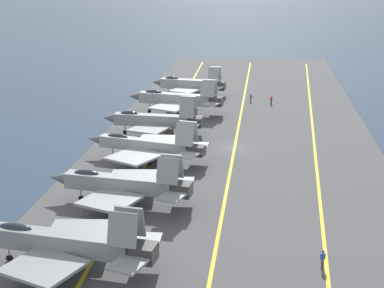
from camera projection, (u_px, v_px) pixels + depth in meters
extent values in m
plane|color=navy|center=(235.00, 150.00, 84.47)|extent=(2000.00, 2000.00, 0.00)
cube|color=#4C4C4F|center=(235.00, 149.00, 84.42)|extent=(176.88, 41.30, 0.40)
cube|color=yellow|center=(315.00, 151.00, 83.02)|extent=(159.04, 7.60, 0.01)
cube|color=yellow|center=(235.00, 148.00, 84.36)|extent=(159.19, 0.36, 0.01)
cube|color=yellow|center=(157.00, 145.00, 85.70)|extent=(159.16, 3.75, 0.01)
cube|color=gray|center=(58.00, 242.00, 49.83)|extent=(3.43, 13.05, 1.68)
cube|color=#38383A|center=(143.00, 253.00, 47.93)|extent=(2.20, 2.34, 1.43)
ellipsoid|color=#232D38|center=(15.00, 228.00, 50.56)|extent=(1.35, 3.24, 0.93)
cube|color=gray|center=(43.00, 267.00, 46.78)|extent=(6.72, 7.05, 0.28)
cube|color=gray|center=(80.00, 232.00, 52.97)|extent=(5.58, 6.10, 0.28)
cube|color=gray|center=(122.00, 230.00, 46.81)|extent=(1.20, 2.55, 2.80)
cube|color=gray|center=(130.00, 221.00, 48.45)|extent=(1.20, 2.55, 2.80)
cube|color=gray|center=(127.00, 265.00, 45.99)|extent=(3.41, 3.19, 0.20)
cube|color=gray|center=(146.00, 240.00, 50.14)|extent=(2.89, 2.55, 0.20)
cylinder|color=#B2B2B7|center=(9.00, 253.00, 51.49)|extent=(0.16, 0.16, 1.64)
cylinder|color=black|center=(10.00, 258.00, 51.63)|extent=(0.30, 0.62, 0.60)
cylinder|color=#B2B2B7|center=(67.00, 268.00, 48.89)|extent=(0.16, 0.16, 1.64)
cylinder|color=black|center=(67.00, 273.00, 49.04)|extent=(0.30, 0.62, 0.60)
cylinder|color=#B2B2B7|center=(79.00, 255.00, 51.07)|extent=(0.16, 0.16, 1.64)
cylinder|color=black|center=(79.00, 260.00, 51.22)|extent=(0.30, 0.62, 0.60)
cube|color=gray|center=(118.00, 184.00, 63.40)|extent=(3.20, 12.15, 1.69)
cone|color=#5B5E60|center=(59.00, 178.00, 65.07)|extent=(1.88, 2.46, 1.60)
cube|color=#38383A|center=(182.00, 189.00, 61.70)|extent=(2.17, 2.18, 1.43)
ellipsoid|color=#232D38|center=(87.00, 174.00, 64.04)|extent=(1.29, 3.02, 0.93)
cube|color=gray|center=(110.00, 200.00, 60.25)|extent=(6.77, 6.75, 0.28)
cube|color=gray|center=(133.00, 178.00, 66.68)|extent=(5.81, 5.78, 0.28)
cube|color=gray|center=(168.00, 171.00, 60.55)|extent=(1.15, 2.37, 2.74)
cube|color=gray|center=(172.00, 166.00, 62.19)|extent=(1.15, 2.37, 2.74)
cube|color=gray|center=(172.00, 197.00, 59.74)|extent=(3.35, 3.01, 0.20)
cube|color=gray|center=(183.00, 182.00, 63.90)|extent=(2.90, 2.41, 0.20)
cylinder|color=#B2B2B7|center=(81.00, 194.00, 64.94)|extent=(0.16, 0.16, 1.60)
cylinder|color=black|center=(81.00, 198.00, 65.08)|extent=(0.29, 0.62, 0.60)
cylinder|color=#B2B2B7|center=(126.00, 203.00, 62.49)|extent=(0.16, 0.16, 1.60)
cylinder|color=black|center=(126.00, 207.00, 62.63)|extent=(0.29, 0.62, 0.60)
cylinder|color=#B2B2B7|center=(133.00, 195.00, 64.68)|extent=(0.16, 0.16, 1.60)
cylinder|color=black|center=(133.00, 199.00, 64.82)|extent=(0.29, 0.62, 0.60)
cube|color=#9EA3A8|center=(144.00, 145.00, 77.60)|extent=(4.35, 12.55, 1.51)
cone|color=#5B5E60|center=(95.00, 139.00, 80.03)|extent=(1.94, 2.64, 1.43)
cube|color=#38383A|center=(197.00, 151.00, 75.11)|extent=(2.15, 2.38, 1.28)
ellipsoid|color=#232D38|center=(118.00, 137.00, 78.67)|extent=(1.51, 3.16, 0.83)
cube|color=#9EA3A8|center=(135.00, 157.00, 74.32)|extent=(7.64, 7.48, 0.28)
cube|color=#9EA3A8|center=(158.00, 141.00, 80.88)|extent=(5.87, 5.49, 0.28)
cube|color=#9EA3A8|center=(185.00, 134.00, 74.21)|extent=(1.42, 2.52, 2.89)
cube|color=#9EA3A8|center=(189.00, 131.00, 75.64)|extent=(1.42, 2.52, 2.89)
cube|color=#9EA3A8|center=(187.00, 155.00, 73.35)|extent=(3.51, 3.29, 0.20)
cube|color=#9EA3A8|center=(199.00, 146.00, 77.21)|extent=(2.93, 2.53, 0.20)
cylinder|color=#B2B2B7|center=(113.00, 152.00, 79.60)|extent=(0.16, 0.16, 1.61)
cylinder|color=black|center=(113.00, 156.00, 79.75)|extent=(0.35, 0.63, 0.60)
cylinder|color=#B2B2B7|center=(149.00, 159.00, 76.68)|extent=(0.16, 0.16, 1.61)
cylinder|color=black|center=(150.00, 163.00, 76.82)|extent=(0.35, 0.63, 0.60)
cylinder|color=#B2B2B7|center=(156.00, 155.00, 78.57)|extent=(0.16, 0.16, 1.61)
cylinder|color=black|center=(156.00, 158.00, 78.71)|extent=(0.35, 0.63, 0.60)
cube|color=gray|center=(152.00, 120.00, 89.97)|extent=(2.44, 11.72, 1.72)
cone|color=#5B5E60|center=(109.00, 118.00, 91.16)|extent=(1.77, 2.30, 1.64)
cube|color=#38383A|center=(196.00, 122.00, 88.75)|extent=(2.09, 2.00, 1.46)
ellipsoid|color=#232D38|center=(129.00, 114.00, 90.35)|extent=(1.12, 2.88, 0.95)
cube|color=gray|center=(149.00, 129.00, 87.04)|extent=(5.99, 6.21, 0.28)
cube|color=gray|center=(159.00, 119.00, 93.08)|extent=(5.53, 5.80, 0.28)
cube|color=gray|center=(187.00, 108.00, 87.44)|extent=(1.06, 2.25, 2.97)
cube|color=gray|center=(189.00, 105.00, 89.14)|extent=(1.06, 2.25, 2.97)
cube|color=gray|center=(190.00, 126.00, 86.70)|extent=(3.24, 2.79, 0.20)
cube|color=gray|center=(196.00, 118.00, 90.96)|extent=(3.03, 2.50, 0.20)
cylinder|color=#B2B2B7|center=(125.00, 129.00, 91.20)|extent=(0.16, 0.16, 1.55)
cylinder|color=black|center=(125.00, 132.00, 91.34)|extent=(0.26, 0.61, 0.60)
cylinder|color=#B2B2B7|center=(157.00, 133.00, 89.09)|extent=(0.16, 0.16, 1.55)
cylinder|color=black|center=(157.00, 136.00, 89.23)|extent=(0.26, 0.61, 0.60)
cylinder|color=#B2B2B7|center=(161.00, 129.00, 91.36)|extent=(0.16, 0.16, 1.55)
cylinder|color=black|center=(161.00, 132.00, 91.50)|extent=(0.26, 0.61, 0.60)
cube|color=#9EA3A8|center=(175.00, 99.00, 103.15)|extent=(3.71, 12.88, 1.85)
cone|color=#5B5E60|center=(135.00, 96.00, 105.05)|extent=(2.09, 2.64, 1.76)
cube|color=#38383A|center=(217.00, 101.00, 101.20)|extent=(2.41, 2.36, 1.57)
ellipsoid|color=#232D38|center=(154.00, 93.00, 103.89)|extent=(1.46, 3.22, 1.02)
cube|color=#9EA3A8|center=(171.00, 107.00, 99.72)|extent=(7.39, 7.28, 0.28)
cube|color=#9EA3A8|center=(183.00, 98.00, 106.70)|extent=(6.22, 6.03, 0.28)
cube|color=#9EA3A8|center=(208.00, 89.00, 100.00)|extent=(1.20, 2.51, 2.69)
cube|color=#9EA3A8|center=(210.00, 87.00, 101.80)|extent=(1.20, 2.51, 2.69)
cube|color=#9EA3A8|center=(210.00, 104.00, 99.19)|extent=(3.42, 3.17, 0.20)
cube|color=#9EA3A8|center=(217.00, 98.00, 103.48)|extent=(2.86, 2.48, 0.20)
cylinder|color=#B2B2B7|center=(149.00, 107.00, 104.89)|extent=(0.16, 0.16, 1.80)
cylinder|color=black|center=(149.00, 111.00, 105.06)|extent=(0.31, 0.63, 0.60)
cylinder|color=#B2B2B7|center=(180.00, 111.00, 102.15)|extent=(0.16, 0.16, 1.80)
cylinder|color=black|center=(180.00, 114.00, 102.32)|extent=(0.31, 0.63, 0.60)
cylinder|color=#B2B2B7|center=(184.00, 108.00, 104.54)|extent=(0.16, 0.16, 1.80)
cylinder|color=black|center=(184.00, 111.00, 104.71)|extent=(0.31, 0.63, 0.60)
cube|color=#9EA3A8|center=(188.00, 84.00, 118.11)|extent=(3.55, 11.39, 1.89)
cone|color=#5B5E60|center=(157.00, 82.00, 119.80)|extent=(2.09, 2.37, 1.79)
cube|color=#38383A|center=(221.00, 86.00, 116.38)|extent=(2.42, 2.13, 1.61)
ellipsoid|color=#232D38|center=(172.00, 79.00, 118.74)|extent=(1.44, 2.86, 1.04)
cube|color=#9EA3A8|center=(185.00, 90.00, 115.07)|extent=(6.37, 6.36, 0.28)
cube|color=#9EA3A8|center=(194.00, 84.00, 121.31)|extent=(5.31, 5.29, 0.28)
cube|color=#9EA3A8|center=(213.00, 75.00, 115.12)|extent=(1.16, 2.23, 2.69)
cube|color=#9EA3A8|center=(216.00, 73.00, 116.95)|extent=(1.16, 2.23, 2.69)
cube|color=#9EA3A8|center=(216.00, 88.00, 114.34)|extent=(3.33, 2.91, 0.20)
cube|color=#9EA3A8|center=(221.00, 84.00, 118.66)|extent=(2.85, 2.19, 0.20)
cylinder|color=#B2B2B7|center=(169.00, 91.00, 119.67)|extent=(0.16, 0.16, 1.42)
cylinder|color=black|center=(169.00, 93.00, 119.79)|extent=(0.31, 0.63, 0.60)
cylinder|color=#B2B2B7|center=(192.00, 94.00, 117.07)|extent=(0.16, 0.16, 1.42)
cylinder|color=black|center=(192.00, 96.00, 117.19)|extent=(0.31, 0.63, 0.60)
cylinder|color=#B2B2B7|center=(195.00, 91.00, 119.51)|extent=(0.16, 0.16, 1.42)
cylinder|color=black|center=(195.00, 93.00, 119.63)|extent=(0.31, 0.63, 0.60)
cylinder|color=#232328|center=(271.00, 102.00, 110.83)|extent=(0.24, 0.24, 0.85)
cube|color=red|center=(271.00, 99.00, 110.62)|extent=(0.46, 0.44, 0.62)
sphere|color=beige|center=(271.00, 96.00, 110.49)|extent=(0.22, 0.22, 0.22)
sphere|color=red|center=(271.00, 96.00, 110.48)|extent=(0.24, 0.24, 0.24)
cylinder|color=#4C473D|center=(322.00, 264.00, 50.26)|extent=(0.24, 0.24, 0.93)
cube|color=#284CB2|center=(323.00, 256.00, 50.05)|extent=(0.45, 0.45, 0.53)
sphere|color=#9E7051|center=(323.00, 252.00, 49.94)|extent=(0.22, 0.22, 0.22)
sphere|color=#284CB2|center=(323.00, 251.00, 49.92)|extent=(0.24, 0.24, 0.24)
cylinder|color=#4C473D|center=(251.00, 100.00, 112.98)|extent=(0.24, 0.24, 0.86)
cube|color=purple|center=(251.00, 96.00, 112.78)|extent=(0.46, 0.43, 0.52)
sphere|color=tan|center=(251.00, 94.00, 112.66)|extent=(0.22, 0.22, 0.22)
sphere|color=purple|center=(251.00, 94.00, 112.65)|extent=(0.24, 0.24, 0.24)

